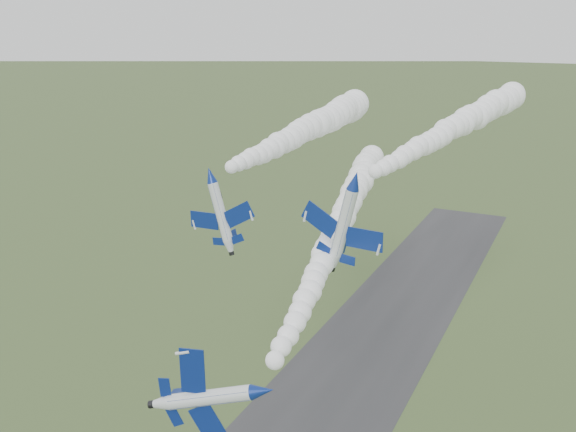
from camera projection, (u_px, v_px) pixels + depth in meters
name	position (u px, v px, depth m)	size (l,w,h in m)	color
runway	(317.00, 420.00, 104.14)	(24.00, 260.00, 0.04)	#2E2E31
jet_lead	(262.00, 392.00, 54.52)	(4.44, 11.80, 9.52)	silver
smoke_trail_jet_lead	(339.00, 225.00, 89.22)	(4.50, 70.55, 4.50)	white
jet_pair_left	(210.00, 175.00, 80.66)	(9.34, 11.63, 3.61)	silver
smoke_trail_jet_pair_left	(306.00, 130.00, 105.63)	(5.67, 54.12, 5.67)	white
jet_pair_right	(355.00, 181.00, 73.61)	(10.81, 13.19, 3.89)	silver
smoke_trail_jet_pair_right	(459.00, 125.00, 99.26)	(4.92, 59.91, 4.92)	white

